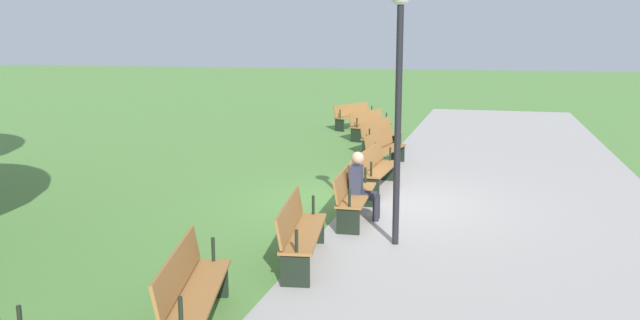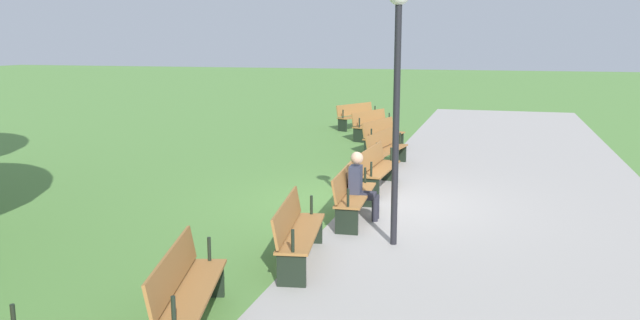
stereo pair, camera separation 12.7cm
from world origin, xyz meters
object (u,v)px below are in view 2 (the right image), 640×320
bench_6 (297,230)px  lamp_post (397,66)px  person_seated (361,184)px  bench_0 (357,115)px  bench_3 (385,149)px  bench_2 (382,135)px  bench_5 (352,193)px  bench_7 (186,288)px  bench_4 (377,167)px  bench_1 (372,124)px

bench_6 → lamp_post: lamp_post is taller
person_seated → bench_0: bearing=-170.3°
bench_3 → person_seated: 4.72m
bench_2 → bench_5: bearing=21.1°
bench_6 → lamp_post: size_ratio=0.50×
bench_7 → lamp_post: size_ratio=0.50×
bench_3 → lamp_post: bearing=20.3°
bench_6 → person_seated: size_ratio=1.63×
bench_0 → person_seated: person_seated is taller
bench_0 → bench_3: 7.13m
bench_4 → bench_7: same height
bench_4 → lamp_post: size_ratio=0.49×
lamp_post → bench_1: bearing=-167.1°
bench_0 → bench_7: bearing=33.2°
bench_7 → person_seated: person_seated is taller
bench_5 → bench_6: size_ratio=0.99×
bench_3 → person_seated: size_ratio=1.63×
bench_5 → bench_7: 4.76m
bench_0 → bench_4: (9.15, 2.46, 0.00)m
bench_3 → bench_7: same height
bench_0 → lamp_post: lamp_post is taller
bench_1 → bench_5: same height
person_seated → bench_5: bearing=-69.7°
bench_2 → bench_7: same height
bench_2 → bench_5: (7.09, 0.75, 0.00)m
bench_1 → bench_5: 9.47m
bench_1 → bench_6: bearing=27.2°
bench_3 → bench_7: 9.48m
bench_6 → bench_7: same height
bench_2 → bench_4: size_ratio=1.02×
bench_4 → bench_2: bearing=-168.0°
bench_4 → bench_7: bearing=-3.0°
bench_3 → bench_2: bearing=-158.9°
bench_7 → lamp_post: 4.51m
bench_3 → lamp_post: size_ratio=0.50×
bench_5 → bench_6: (2.37, -0.25, 0.00)m
bench_1 → bench_2: size_ratio=0.99×
bench_3 → bench_7: (9.46, -0.50, 0.00)m
bench_1 → bench_6: size_ratio=1.00×
bench_1 → bench_3: size_ratio=1.00×
bench_2 → bench_3: 2.39m
lamp_post → bench_3: bearing=-168.8°
lamp_post → bench_7: bearing=-25.4°
bench_7 → bench_1: bearing=167.9°
bench_1 → bench_0: bearing=-134.8°
bench_4 → bench_6: 4.76m
bench_0 → bench_2: (4.44, 1.71, 0.00)m
bench_2 → person_seated: 7.09m
bench_1 → bench_2: same height
bench_0 → bench_6: size_ratio=0.98×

